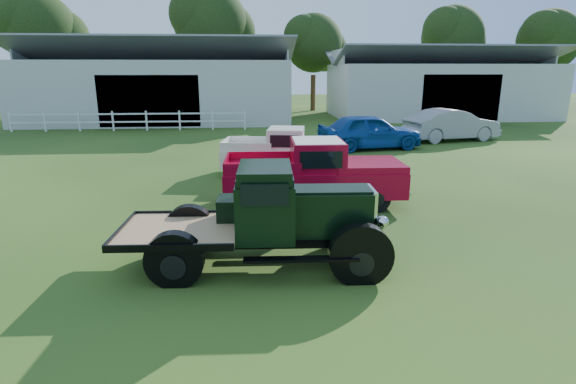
{
  "coord_description": "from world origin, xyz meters",
  "views": [
    {
      "loc": [
        -0.55,
        -8.23,
        3.64
      ],
      "look_at": [
        0.2,
        1.2,
        1.05
      ],
      "focal_mm": 28.0,
      "sensor_mm": 36.0,
      "label": 1
    }
  ],
  "objects_px": {
    "vintage_flatbed": "(260,217)",
    "misc_car_grey": "(451,125)",
    "red_pickup": "(313,172)",
    "white_pickup": "(284,152)",
    "misc_car_blue": "(369,131)"
  },
  "relations": [
    {
      "from": "vintage_flatbed",
      "to": "misc_car_grey",
      "type": "bearing_deg",
      "value": 57.52
    },
    {
      "from": "red_pickup",
      "to": "white_pickup",
      "type": "height_order",
      "value": "red_pickup"
    },
    {
      "from": "red_pickup",
      "to": "misc_car_grey",
      "type": "xyz_separation_m",
      "value": [
        8.77,
        10.93,
        -0.09
      ]
    },
    {
      "from": "misc_car_blue",
      "to": "misc_car_grey",
      "type": "distance_m",
      "value": 5.39
    },
    {
      "from": "red_pickup",
      "to": "misc_car_grey",
      "type": "bearing_deg",
      "value": 52.47
    },
    {
      "from": "red_pickup",
      "to": "misc_car_blue",
      "type": "relative_size",
      "value": 1.03
    },
    {
      "from": "vintage_flatbed",
      "to": "misc_car_blue",
      "type": "distance_m",
      "value": 13.77
    },
    {
      "from": "white_pickup",
      "to": "misc_car_grey",
      "type": "distance_m",
      "value": 11.79
    },
    {
      "from": "red_pickup",
      "to": "misc_car_blue",
      "type": "xyz_separation_m",
      "value": [
        3.83,
        8.77,
        -0.09
      ]
    },
    {
      "from": "vintage_flatbed",
      "to": "red_pickup",
      "type": "height_order",
      "value": "vintage_flatbed"
    },
    {
      "from": "white_pickup",
      "to": "misc_car_grey",
      "type": "xyz_separation_m",
      "value": [
        9.33,
        7.21,
        0.01
      ]
    },
    {
      "from": "red_pickup",
      "to": "vintage_flatbed",
      "type": "bearing_deg",
      "value": -110.07
    },
    {
      "from": "red_pickup",
      "to": "misc_car_grey",
      "type": "relative_size",
      "value": 1.0
    },
    {
      "from": "white_pickup",
      "to": "red_pickup",
      "type": "bearing_deg",
      "value": -72.55
    },
    {
      "from": "vintage_flatbed",
      "to": "misc_car_blue",
      "type": "xyz_separation_m",
      "value": [
        5.36,
        12.69,
        -0.15
      ]
    }
  ]
}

